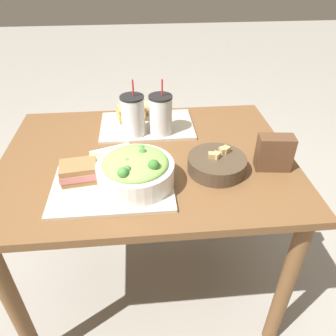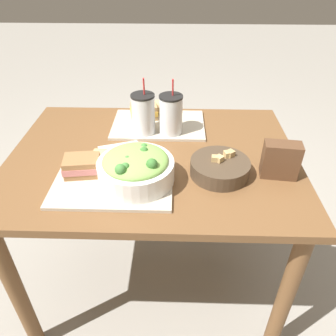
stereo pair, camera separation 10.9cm
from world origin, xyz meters
name	(u,v)px [view 2 (the right image)]	position (x,y,z in m)	size (l,w,h in m)	color
ground_plane	(157,275)	(0.00, 0.00, 0.00)	(12.00, 12.00, 0.00)	gray
dining_table	(154,178)	(0.00, 0.00, 0.64)	(1.12, 0.83, 0.76)	brown
tray_near	(113,183)	(-0.12, -0.20, 0.76)	(0.41, 0.27, 0.01)	#BCB29E
tray_far	(158,125)	(0.01, 0.24, 0.76)	(0.41, 0.27, 0.01)	#BCB29E
salad_bowl	(136,167)	(-0.04, -0.18, 0.82)	(0.26, 0.26, 0.12)	white
soup_bowl	(220,167)	(0.25, -0.12, 0.79)	(0.21, 0.21, 0.08)	#473828
sandwich_near	(82,166)	(-0.24, -0.15, 0.80)	(0.14, 0.11, 0.06)	olive
baguette_near	(110,158)	(-0.15, -0.10, 0.80)	(0.11, 0.07, 0.06)	tan
sandwich_far	(144,111)	(-0.06, 0.29, 0.80)	(0.13, 0.11, 0.06)	tan
baguette_far	(153,107)	(-0.02, 0.34, 0.80)	(0.10, 0.08, 0.06)	tan
drink_cup_dark	(143,115)	(-0.05, 0.16, 0.85)	(0.10, 0.10, 0.24)	silver
drink_cup_red	(171,116)	(0.07, 0.16, 0.85)	(0.10, 0.10, 0.24)	silver
chip_bag	(281,160)	(0.45, -0.12, 0.82)	(0.13, 0.08, 0.13)	brown
napkin_folded	(120,151)	(-0.13, 0.02, 0.76)	(0.19, 0.16, 0.00)	silver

